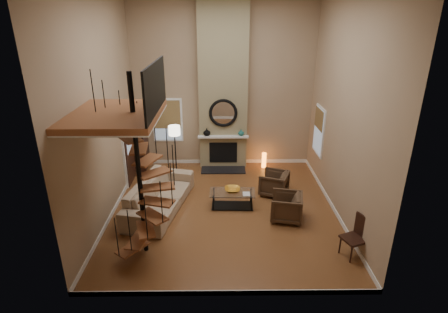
{
  "coord_description": "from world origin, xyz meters",
  "views": [
    {
      "loc": [
        -0.1,
        -8.61,
        5.06
      ],
      "look_at": [
        0.0,
        0.4,
        1.4
      ],
      "focal_mm": 28.78,
      "sensor_mm": 36.0,
      "label": 1
    }
  ],
  "objects_px": {
    "armchair_far": "(289,207)",
    "floor_lamp": "(175,135)",
    "hutch": "(140,142)",
    "coffee_table": "(232,197)",
    "side_chair": "(357,235)",
    "accent_lamp": "(264,160)",
    "sofa": "(159,195)",
    "armchair_near": "(276,184)"
  },
  "relations": [
    {
      "from": "floor_lamp",
      "to": "sofa",
      "type": "bearing_deg",
      "value": -95.73
    },
    {
      "from": "sofa",
      "to": "side_chair",
      "type": "height_order",
      "value": "side_chair"
    },
    {
      "from": "side_chair",
      "to": "hutch",
      "type": "bearing_deg",
      "value": 139.46
    },
    {
      "from": "sofa",
      "to": "armchair_far",
      "type": "relative_size",
      "value": 3.61
    },
    {
      "from": "hutch",
      "to": "armchair_near",
      "type": "distance_m",
      "value": 4.83
    },
    {
      "from": "accent_lamp",
      "to": "side_chair",
      "type": "xyz_separation_m",
      "value": [
        1.47,
        -4.89,
        0.28
      ]
    },
    {
      "from": "armchair_near",
      "to": "sofa",
      "type": "bearing_deg",
      "value": -55.76
    },
    {
      "from": "floor_lamp",
      "to": "armchair_far",
      "type": "bearing_deg",
      "value": -40.61
    },
    {
      "from": "hutch",
      "to": "armchair_near",
      "type": "relative_size",
      "value": 2.35
    },
    {
      "from": "armchair_far",
      "to": "floor_lamp",
      "type": "relative_size",
      "value": 0.47
    },
    {
      "from": "armchair_far",
      "to": "floor_lamp",
      "type": "xyz_separation_m",
      "value": [
        -3.23,
        2.77,
        1.06
      ]
    },
    {
      "from": "floor_lamp",
      "to": "accent_lamp",
      "type": "relative_size",
      "value": 3.14
    },
    {
      "from": "hutch",
      "to": "accent_lamp",
      "type": "distance_m",
      "value": 4.28
    },
    {
      "from": "armchair_near",
      "to": "coffee_table",
      "type": "distance_m",
      "value": 1.49
    },
    {
      "from": "hutch",
      "to": "armchair_far",
      "type": "distance_m",
      "value": 5.64
    },
    {
      "from": "armchair_near",
      "to": "side_chair",
      "type": "bearing_deg",
      "value": 46.9
    },
    {
      "from": "hutch",
      "to": "coffee_table",
      "type": "height_order",
      "value": "hutch"
    },
    {
      "from": "floor_lamp",
      "to": "accent_lamp",
      "type": "height_order",
      "value": "floor_lamp"
    },
    {
      "from": "hutch",
      "to": "side_chair",
      "type": "relative_size",
      "value": 1.89
    },
    {
      "from": "hutch",
      "to": "armchair_near",
      "type": "height_order",
      "value": "hutch"
    },
    {
      "from": "sofa",
      "to": "armchair_far",
      "type": "bearing_deg",
      "value": -88.56
    },
    {
      "from": "armchair_near",
      "to": "accent_lamp",
      "type": "xyz_separation_m",
      "value": [
        -0.13,
        2.03,
        -0.1
      ]
    },
    {
      "from": "hutch",
      "to": "armchair_far",
      "type": "xyz_separation_m",
      "value": [
        4.48,
        -3.37,
        -0.6
      ]
    },
    {
      "from": "hutch",
      "to": "coffee_table",
      "type": "xyz_separation_m",
      "value": [
        3.03,
        -2.7,
        -0.67
      ]
    },
    {
      "from": "armchair_far",
      "to": "side_chair",
      "type": "height_order",
      "value": "side_chair"
    },
    {
      "from": "armchair_near",
      "to": "floor_lamp",
      "type": "distance_m",
      "value": 3.57
    },
    {
      "from": "armchair_far",
      "to": "accent_lamp",
      "type": "relative_size",
      "value": 1.47
    },
    {
      "from": "side_chair",
      "to": "armchair_far",
      "type": "bearing_deg",
      "value": 128.93
    },
    {
      "from": "armchair_far",
      "to": "side_chair",
      "type": "bearing_deg",
      "value": 50.24
    },
    {
      "from": "armchair_near",
      "to": "armchair_far",
      "type": "bearing_deg",
      "value": 27.34
    },
    {
      "from": "floor_lamp",
      "to": "armchair_near",
      "type": "bearing_deg",
      "value": -24.36
    },
    {
      "from": "hutch",
      "to": "coffee_table",
      "type": "relative_size",
      "value": 1.45
    },
    {
      "from": "coffee_table",
      "to": "floor_lamp",
      "type": "relative_size",
      "value": 0.74
    },
    {
      "from": "armchair_far",
      "to": "floor_lamp",
      "type": "height_order",
      "value": "floor_lamp"
    },
    {
      "from": "hutch",
      "to": "armchair_far",
      "type": "relative_size",
      "value": 2.31
    },
    {
      "from": "armchair_far",
      "to": "floor_lamp",
      "type": "bearing_deg",
      "value": -119.3
    },
    {
      "from": "armchair_near",
      "to": "floor_lamp",
      "type": "xyz_separation_m",
      "value": [
        -3.1,
        1.4,
        1.06
      ]
    },
    {
      "from": "sofa",
      "to": "side_chair",
      "type": "xyz_separation_m",
      "value": [
        4.66,
        -2.13,
        0.13
      ]
    },
    {
      "from": "floor_lamp",
      "to": "hutch",
      "type": "bearing_deg",
      "value": 154.36
    },
    {
      "from": "sofa",
      "to": "accent_lamp",
      "type": "height_order",
      "value": "sofa"
    },
    {
      "from": "accent_lamp",
      "to": "hutch",
      "type": "bearing_deg",
      "value": -179.71
    },
    {
      "from": "accent_lamp",
      "to": "sofa",
      "type": "bearing_deg",
      "value": -139.17
    }
  ]
}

